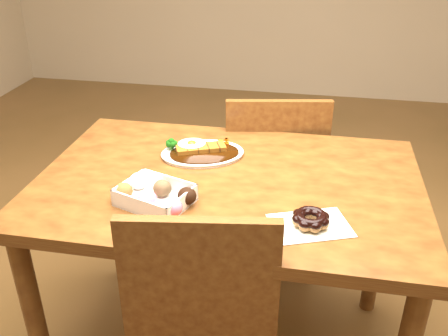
% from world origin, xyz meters
% --- Properties ---
extents(table, '(1.20, 0.80, 0.75)m').
position_xyz_m(table, '(0.00, 0.00, 0.65)').
color(table, '#48210E').
rests_on(table, ground).
extents(chair_far, '(0.49, 0.49, 0.87)m').
position_xyz_m(chair_far, '(0.10, 0.54, 0.48)').
color(chair_far, '#48210E').
rests_on(chair_far, ground).
extents(katsu_curry_plate, '(0.33, 0.28, 0.06)m').
position_xyz_m(katsu_curry_plate, '(-0.12, 0.15, 0.76)').
color(katsu_curry_plate, white).
rests_on(katsu_curry_plate, table).
extents(donut_box, '(0.24, 0.21, 0.06)m').
position_xyz_m(donut_box, '(-0.18, -0.18, 0.78)').
color(donut_box, white).
rests_on(donut_box, table).
extents(pon_de_ring, '(0.25, 0.21, 0.04)m').
position_xyz_m(pon_de_ring, '(0.26, -0.21, 0.77)').
color(pon_de_ring, silver).
rests_on(pon_de_ring, table).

